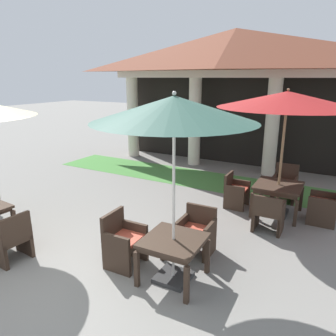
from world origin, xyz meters
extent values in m
plane|color=gray|center=(0.00, 0.00, 0.00)|extent=(60.00, 60.00, 0.00)
cylinder|color=beige|center=(-4.04, 7.56, 1.54)|extent=(0.44, 0.44, 3.08)
cylinder|color=beige|center=(-1.35, 7.56, 1.54)|extent=(0.44, 0.44, 3.08)
cylinder|color=beige|center=(1.35, 7.56, 1.54)|extent=(0.44, 0.44, 3.08)
cube|color=beige|center=(0.00, 7.56, 3.20)|extent=(8.89, 0.70, 0.24)
pyramid|color=brown|center=(0.00, 7.56, 3.95)|extent=(9.29, 2.51, 1.26)
cube|color=black|center=(0.00, 8.46, 1.54)|extent=(8.69, 0.16, 3.08)
cube|color=#47843D|center=(0.00, 5.99, 0.00)|extent=(11.09, 1.77, 0.01)
cube|color=#38281E|center=(-1.97, 0.60, 0.32)|extent=(0.08, 0.08, 0.65)
cube|color=#38281E|center=(-1.44, 0.14, 0.40)|extent=(0.54, 0.57, 0.07)
cube|color=#C64C38|center=(-1.44, 0.14, 0.46)|extent=(0.50, 0.52, 0.05)
cube|color=#38281E|center=(-1.21, 0.13, 0.66)|extent=(0.10, 0.53, 0.46)
cube|color=#38281E|center=(-1.42, 0.39, 0.32)|extent=(0.50, 0.10, 0.64)
cube|color=#38281E|center=(-1.65, 0.40, 0.18)|extent=(0.06, 0.06, 0.36)
cube|color=#38281E|center=(-1.24, -0.11, 0.18)|extent=(0.06, 0.06, 0.36)
cube|color=#38281E|center=(-1.20, 0.36, 0.18)|extent=(0.06, 0.06, 0.36)
cube|color=#38281E|center=(1.30, 1.02, 0.69)|extent=(0.92, 0.92, 0.05)
cube|color=#38281E|center=(1.30, 1.02, 0.63)|extent=(0.85, 0.85, 0.07)
cube|color=#38281E|center=(0.90, 0.59, 0.30)|extent=(0.07, 0.07, 0.59)
cube|color=#38281E|center=(1.72, 0.62, 0.30)|extent=(0.07, 0.07, 0.59)
cube|color=#38281E|center=(0.87, 1.42, 0.30)|extent=(0.07, 0.07, 0.59)
cube|color=#38281E|center=(1.70, 1.44, 0.30)|extent=(0.07, 0.07, 0.59)
cube|color=#2D2D2D|center=(1.30, 1.02, 0.04)|extent=(0.52, 0.52, 0.07)
cylinder|color=beige|center=(1.30, 1.02, 1.32)|extent=(0.04, 0.04, 2.64)
cone|color=#33594C|center=(1.30, 1.02, 2.68)|extent=(2.32, 2.32, 0.36)
sphere|color=beige|center=(1.30, 1.02, 2.89)|extent=(0.06, 0.06, 0.06)
cube|color=#38281E|center=(0.39, 0.99, 0.43)|extent=(0.55, 0.60, 0.07)
cube|color=#C64C38|center=(0.39, 0.99, 0.49)|extent=(0.51, 0.55, 0.05)
cube|color=#38281E|center=(0.14, 0.99, 0.70)|extent=(0.08, 0.58, 0.46)
cube|color=#38281E|center=(0.39, 1.26, 0.34)|extent=(0.54, 0.08, 0.67)
cube|color=#38281E|center=(0.40, 0.72, 0.34)|extent=(0.54, 0.08, 0.67)
cube|color=#38281E|center=(0.63, 1.26, 0.20)|extent=(0.06, 0.06, 0.40)
cube|color=#38281E|center=(0.64, 0.74, 0.20)|extent=(0.06, 0.06, 0.40)
cube|color=#38281E|center=(0.15, 1.25, 0.20)|extent=(0.06, 0.06, 0.40)
cube|color=#38281E|center=(0.16, 0.72, 0.20)|extent=(0.06, 0.06, 0.40)
cube|color=#38281E|center=(1.27, 1.92, 0.39)|extent=(0.60, 0.56, 0.07)
cube|color=#C64C38|center=(1.27, 1.92, 0.45)|extent=(0.55, 0.52, 0.05)
cube|color=#38281E|center=(1.26, 2.17, 0.63)|extent=(0.59, 0.08, 0.41)
cube|color=#38281E|center=(1.54, 1.93, 0.32)|extent=(0.08, 0.55, 0.64)
cube|color=#38281E|center=(1.00, 1.91, 0.32)|extent=(0.08, 0.55, 0.64)
cube|color=#38281E|center=(1.54, 1.68, 0.18)|extent=(0.06, 0.06, 0.35)
cube|color=#38281E|center=(1.01, 1.67, 0.18)|extent=(0.06, 0.06, 0.35)
cube|color=#38281E|center=(1.53, 2.17, 0.18)|extent=(0.06, 0.06, 0.35)
cube|color=#38281E|center=(1.00, 2.16, 0.18)|extent=(0.06, 0.06, 0.35)
cube|color=#38281E|center=(2.22, 4.40, 0.71)|extent=(1.02, 1.02, 0.05)
cube|color=#38281E|center=(2.22, 4.40, 0.64)|extent=(0.94, 0.94, 0.09)
cube|color=#38281E|center=(1.75, 3.92, 0.30)|extent=(0.07, 0.07, 0.59)
cube|color=#38281E|center=(2.70, 3.93, 0.30)|extent=(0.07, 0.07, 0.59)
cube|color=#38281E|center=(1.75, 4.87, 0.30)|extent=(0.07, 0.07, 0.59)
cube|color=#38281E|center=(2.69, 4.88, 0.30)|extent=(0.07, 0.07, 0.59)
cube|color=#2D2D2D|center=(2.22, 4.40, 0.05)|extent=(0.50, 0.50, 0.09)
cylinder|color=olive|center=(2.22, 4.40, 1.30)|extent=(0.06, 0.06, 2.61)
cone|color=maroon|center=(2.22, 4.40, 2.64)|extent=(2.98, 2.98, 0.34)
sphere|color=olive|center=(2.22, 4.40, 2.84)|extent=(0.06, 0.06, 0.06)
cube|color=#38281E|center=(2.21, 5.35, 0.43)|extent=(0.57, 0.52, 0.07)
cube|color=#C64C38|center=(2.21, 5.35, 0.49)|extent=(0.52, 0.48, 0.05)
cube|color=#38281E|center=(2.21, 5.59, 0.70)|extent=(0.57, 0.06, 0.47)
cube|color=#38281E|center=(2.48, 5.36, 0.33)|extent=(0.06, 0.52, 0.66)
cube|color=#38281E|center=(1.95, 5.35, 0.33)|extent=(0.06, 0.52, 0.66)
cube|color=#38281E|center=(2.47, 5.12, 0.20)|extent=(0.06, 0.06, 0.40)
cube|color=#38281E|center=(1.96, 5.12, 0.20)|extent=(0.06, 0.06, 0.40)
cube|color=#38281E|center=(2.47, 5.59, 0.20)|extent=(0.06, 0.06, 0.40)
cube|color=#38281E|center=(1.96, 5.58, 0.20)|extent=(0.06, 0.06, 0.40)
cube|color=#38281E|center=(1.27, 4.39, 0.40)|extent=(0.50, 0.56, 0.07)
cube|color=#C64C38|center=(1.27, 4.39, 0.46)|extent=(0.46, 0.52, 0.05)
cube|color=#38281E|center=(1.04, 4.39, 0.64)|extent=(0.06, 0.56, 0.40)
cube|color=#38281E|center=(1.27, 4.65, 0.31)|extent=(0.50, 0.06, 0.62)
cube|color=#38281E|center=(1.27, 4.13, 0.31)|extent=(0.50, 0.06, 0.62)
cube|color=#38281E|center=(1.49, 4.64, 0.18)|extent=(0.06, 0.06, 0.37)
cube|color=#38281E|center=(1.49, 4.14, 0.18)|extent=(0.06, 0.06, 0.37)
cube|color=#38281E|center=(1.05, 4.64, 0.18)|extent=(0.06, 0.06, 0.37)
cube|color=#38281E|center=(1.05, 4.14, 0.18)|extent=(0.06, 0.06, 0.37)
cube|color=#38281E|center=(3.18, 4.41, 0.42)|extent=(0.58, 0.54, 0.07)
cube|color=#C64C38|center=(3.18, 4.41, 0.48)|extent=(0.53, 0.50, 0.05)
cube|color=#38281E|center=(3.18, 4.16, 0.32)|extent=(0.57, 0.07, 0.65)
cube|color=#38281E|center=(3.17, 4.66, 0.32)|extent=(0.57, 0.07, 0.65)
cube|color=#38281E|center=(2.92, 4.17, 0.19)|extent=(0.06, 0.06, 0.39)
cube|color=#38281E|center=(2.91, 4.65, 0.19)|extent=(0.06, 0.06, 0.39)
cube|color=#38281E|center=(3.44, 4.17, 0.19)|extent=(0.06, 0.06, 0.39)
cube|color=#38281E|center=(3.43, 4.65, 0.19)|extent=(0.06, 0.06, 0.39)
cube|color=#38281E|center=(2.23, 3.45, 0.43)|extent=(0.57, 0.50, 0.07)
cube|color=#C64C38|center=(2.23, 3.45, 0.49)|extent=(0.52, 0.46, 0.05)
cube|color=#38281E|center=(2.23, 3.22, 0.64)|extent=(0.56, 0.06, 0.37)
cube|color=#38281E|center=(1.97, 3.44, 0.33)|extent=(0.06, 0.49, 0.66)
cube|color=#38281E|center=(2.49, 3.45, 0.33)|extent=(0.06, 0.49, 0.66)
cube|color=#38281E|center=(1.97, 3.66, 0.20)|extent=(0.06, 0.06, 0.39)
cube|color=#38281E|center=(2.48, 3.67, 0.20)|extent=(0.06, 0.06, 0.39)
cube|color=#38281E|center=(1.98, 3.23, 0.20)|extent=(0.06, 0.06, 0.39)
cube|color=#38281E|center=(2.49, 3.23, 0.20)|extent=(0.06, 0.06, 0.39)
camera|label=1|loc=(3.36, -2.86, 3.10)|focal=34.03mm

